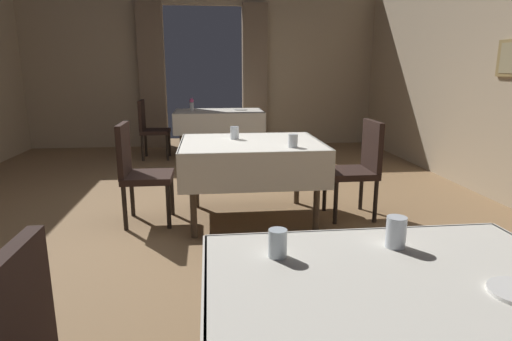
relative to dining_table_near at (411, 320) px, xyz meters
name	(u,v)px	position (x,y,z in m)	size (l,w,h in m)	color
ground	(205,221)	(-0.65, 2.75, -0.66)	(10.08, 10.08, 0.00)	olive
wall_back	(204,63)	(-0.65, 6.93, 0.85)	(6.40, 0.27, 3.00)	tan
dining_table_near	(411,320)	(0.00, 0.00, 0.00)	(1.25, 1.07, 0.75)	#4C3D2D
dining_table_mid	(251,152)	(-0.21, 2.78, -0.02)	(1.29, 1.07, 0.75)	#4C3D2D
dining_table_far	(219,117)	(-0.43, 5.81, -0.02)	(1.41, 0.92, 0.75)	#4C3D2D
chair_mid_left	(138,169)	(-1.24, 2.79, -0.15)	(0.44, 0.44, 0.93)	black
chair_mid_right	(359,164)	(0.82, 2.74, -0.15)	(0.44, 0.44, 0.93)	black
chair_far_left	(150,127)	(-1.52, 5.77, -0.15)	(0.44, 0.44, 0.93)	black
glass_near_a	(396,232)	(0.09, 0.34, 0.15)	(0.07, 0.07, 0.12)	silver
glass_near_b	(278,243)	(-0.36, 0.30, 0.14)	(0.07, 0.07, 0.10)	silver
glass_mid_a	(293,141)	(0.12, 2.44, 0.14)	(0.08, 0.08, 0.11)	silver
glass_mid_b	(235,133)	(-0.35, 2.93, 0.15)	(0.08, 0.08, 0.12)	silver
flower_vase_far	(192,104)	(-0.86, 5.89, 0.19)	(0.07, 0.07, 0.19)	silver
plate_far_b	(241,110)	(-0.07, 5.88, 0.09)	(0.22, 0.22, 0.01)	white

